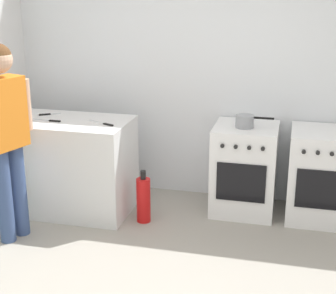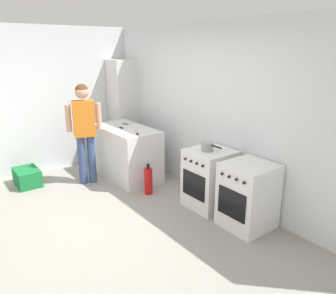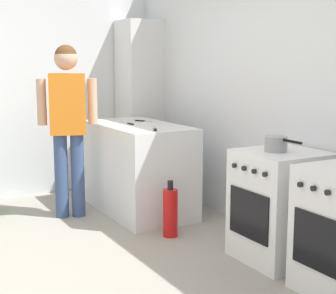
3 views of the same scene
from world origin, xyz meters
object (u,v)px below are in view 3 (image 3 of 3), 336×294
(pot, at_px, (276,144))
(knife_chef, at_px, (155,129))
(oven_left, at_px, (280,206))
(fire_extinguisher, at_px, (170,212))
(larder_cabinet, at_px, (140,105))
(person, at_px, (68,115))
(knife_paring, at_px, (142,121))
(knife_bread, at_px, (127,123))

(pot, xyz_separation_m, knife_chef, (-1.27, -0.36, -0.01))
(oven_left, bearing_deg, fire_extinguisher, -151.22)
(pot, bearing_deg, oven_left, 77.25)
(knife_chef, bearing_deg, pot, 16.04)
(larder_cabinet, bearing_deg, pot, -3.33)
(person, height_order, fire_extinguisher, person)
(knife_chef, bearing_deg, person, -132.96)
(knife_chef, bearing_deg, fire_extinguisher, -8.68)
(knife_paring, relative_size, fire_extinguisher, 0.38)
(oven_left, xyz_separation_m, pot, (-0.01, -0.05, 0.48))
(pot, xyz_separation_m, knife_paring, (-1.89, -0.18, -0.00))
(knife_paring, bearing_deg, knife_chef, -16.30)
(knife_chef, xyz_separation_m, knife_paring, (-0.62, 0.18, 0.00))
(knife_paring, bearing_deg, knife_bread, -71.47)
(pot, xyz_separation_m, knife_bread, (-1.82, -0.40, -0.01))
(pot, distance_m, knife_bread, 1.86)
(oven_left, bearing_deg, pot, -102.75)
(fire_extinguisher, bearing_deg, knife_paring, 166.66)
(knife_paring, height_order, larder_cabinet, larder_cabinet)
(person, xyz_separation_m, fire_extinguisher, (1.00, 0.57, -0.79))
(pot, height_order, knife_bread, pot)
(knife_chef, xyz_separation_m, larder_cabinet, (-1.37, 0.52, 0.10))
(knife_chef, distance_m, knife_bread, 0.55)
(knife_bread, distance_m, person, 0.61)
(oven_left, distance_m, pot, 0.49)
(pot, height_order, knife_chef, pot)
(knife_chef, relative_size, fire_extinguisher, 0.59)
(knife_bread, relative_size, larder_cabinet, 0.18)
(knife_bread, distance_m, larder_cabinet, 0.99)
(fire_extinguisher, height_order, larder_cabinet, larder_cabinet)
(knife_bread, xyz_separation_m, knife_paring, (-0.07, 0.21, 0.00))
(knife_bread, height_order, knife_paring, same)
(knife_bread, bearing_deg, fire_extinguisher, -1.78)
(oven_left, xyz_separation_m, person, (-1.87, -1.05, 0.58))
(pot, height_order, person, person)
(knife_paring, distance_m, fire_extinguisher, 1.26)
(person, bearing_deg, knife_chef, 47.04)
(knife_paring, bearing_deg, fire_extinguisher, -13.34)
(fire_extinguisher, distance_m, larder_cabinet, 2.03)
(pot, relative_size, fire_extinguisher, 0.70)
(knife_chef, xyz_separation_m, knife_bread, (-0.55, -0.03, -0.00))
(knife_paring, bearing_deg, larder_cabinet, 155.87)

